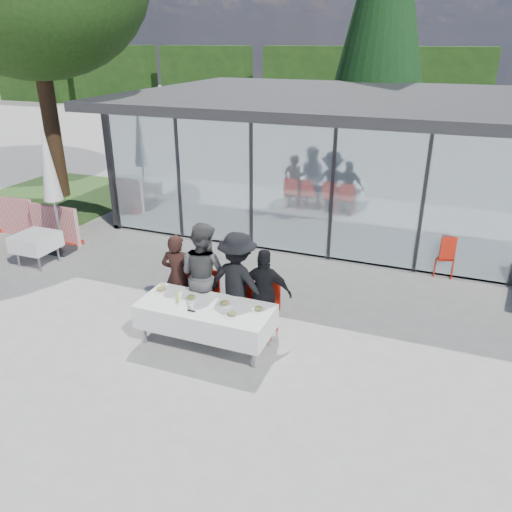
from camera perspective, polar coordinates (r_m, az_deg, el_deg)
The scene contains 25 objects.
ground at distance 8.84m, azimuth -4.68°, elevation -9.42°, with size 90.00×90.00×0.00m, color #9A9892.
pavilion at distance 15.09m, azimuth 16.22°, elevation 12.51°, with size 14.80×8.80×3.44m.
treeline at distance 35.14m, azimuth 13.15°, elevation 18.72°, with size 62.50×2.00×4.40m.
dining_table at distance 8.45m, azimuth -5.78°, elevation -6.88°, with size 2.26×0.96×0.75m.
diner_a at distance 9.21m, azimuth -8.95°, elevation -2.35°, with size 0.60×0.60×1.64m, color black.
diner_chair_a at distance 9.40m, azimuth -8.58°, elevation -3.69°, with size 0.44×0.44×0.97m.
diner_b at distance 8.91m, azimuth -6.04°, elevation -2.07°, with size 0.94×0.94×1.93m, color #4E4E4E.
diner_chair_b at distance 9.17m, azimuth -5.68°, elevation -4.26°, with size 0.44×0.44×0.97m.
diner_c at distance 8.67m, azimuth -2.09°, elevation -3.04°, with size 1.19×1.19×1.84m, color black.
diner_chair_c at distance 8.92m, azimuth -1.84°, elevation -5.00°, with size 0.44×0.44×0.97m.
diner_d at distance 8.56m, azimuth 1.00°, elevation -4.29°, with size 0.94×0.94×1.60m, color black.
diner_chair_d at distance 8.76m, azimuth 1.18°, elevation -5.57°, with size 0.44×0.44×0.97m.
plate_a at distance 8.91m, azimuth -10.80°, elevation -3.75°, with size 0.24×0.24×0.07m.
plate_b at distance 8.55m, azimuth -7.39°, elevation -4.73°, with size 0.24×0.24×0.07m.
plate_c at distance 8.32m, azimuth -3.58°, elevation -5.42°, with size 0.24×0.24×0.07m.
plate_d at distance 8.14m, azimuth 0.29°, elevation -6.08°, with size 0.24×0.24×0.07m.
plate_extra at distance 8.00m, azimuth -2.77°, elevation -6.65°, with size 0.24×0.24×0.07m.
juice_bottle at distance 8.47m, azimuth -8.95°, elevation -4.76°, with size 0.06×0.06×0.14m, color #94C853.
drinking_glasses at distance 8.21m, azimuth -7.37°, elevation -5.83°, with size 0.07×0.07×0.10m.
folded_eyeglasses at distance 8.19m, azimuth -7.39°, elevation -6.23°, with size 0.14×0.03×0.01m, color black.
spare_table_left at distance 12.43m, azimuth -23.87°, elevation 1.48°, with size 0.86×0.86×0.74m.
spare_chair_b at distance 11.53m, azimuth 21.04°, elevation 0.20°, with size 0.57×0.57×0.97m.
market_umbrella at distance 12.53m, azimuth -22.53°, elevation 8.73°, with size 0.50×0.50×3.00m.
conifer_tree at distance 19.87m, azimuth 14.52°, elevation 26.31°, with size 4.00×4.00×10.50m.
grass_patch at distance 17.96m, azimuth -21.22°, elevation 6.47°, with size 5.00×5.00×0.02m, color #385926.
Camera 1 is at (3.34, -6.63, 4.80)m, focal length 35.00 mm.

